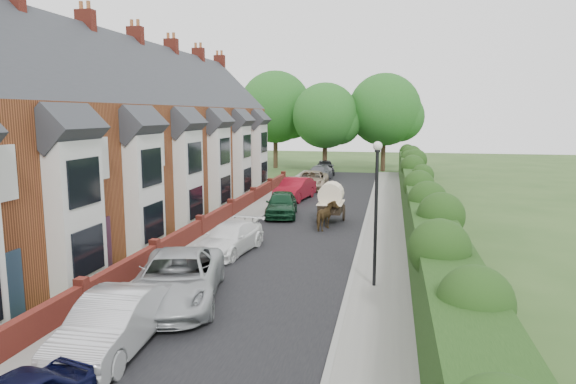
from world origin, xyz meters
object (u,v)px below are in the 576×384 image
(car_black, at_px, (325,167))
(horse_cart, at_px, (331,200))
(horse, at_px, (327,216))
(car_silver_a, at_px, (113,324))
(car_silver_b, at_px, (177,278))
(car_beige, at_px, (312,180))
(car_red, at_px, (295,189))
(car_grey, at_px, (319,173))
(car_white, at_px, (230,238))
(car_green, at_px, (282,204))
(lamppost, at_px, (376,196))

(car_black, xyz_separation_m, horse_cart, (3.29, -23.13, 0.58))
(horse, height_order, horse_cart, horse_cart)
(car_silver_a, height_order, horse, car_silver_a)
(car_silver_b, relative_size, car_beige, 1.10)
(car_silver_b, bearing_deg, horse, 59.20)
(car_red, bearing_deg, car_silver_b, -80.91)
(car_grey, bearing_deg, car_black, 99.01)
(car_silver_b, height_order, horse_cart, horse_cart)
(car_white, relative_size, car_grey, 0.98)
(horse, bearing_deg, car_black, -69.66)
(car_green, distance_m, car_grey, 17.07)
(car_red, xyz_separation_m, car_grey, (0.14, 11.20, -0.13))
(car_white, distance_m, car_black, 30.35)
(car_red, xyz_separation_m, horse, (3.39, -9.01, -0.05))
(car_grey, bearing_deg, car_white, -82.23)
(car_grey, height_order, horse, horse)
(car_silver_a, xyz_separation_m, car_silver_b, (0.17, 3.63, 0.04))
(car_silver_a, relative_size, horse_cart, 1.45)
(car_white, bearing_deg, car_silver_b, -80.02)
(car_silver_b, height_order, car_red, car_silver_b)
(car_green, distance_m, car_black, 21.90)
(car_grey, relative_size, car_black, 1.06)
(car_beige, distance_m, horse_cart, 13.08)
(car_red, height_order, horse, car_red)
(car_green, height_order, car_grey, car_green)
(lamppost, bearing_deg, car_black, 100.17)
(horse_cart, bearing_deg, lamppost, -75.43)
(car_green, xyz_separation_m, car_red, (-0.28, 5.87, 0.04))
(car_red, bearing_deg, lamppost, -61.63)
(car_silver_a, xyz_separation_m, horse, (3.62, 15.02, -0.02))
(car_white, height_order, horse, horse)
(car_red, bearing_deg, car_white, -81.67)
(horse_cart, bearing_deg, horse, -90.00)
(lamppost, xyz_separation_m, car_silver_a, (-6.40, -6.23, -2.54))
(car_red, bearing_deg, car_black, 98.89)
(car_silver_a, xyz_separation_m, car_green, (0.51, 18.16, -0.01))
(car_silver_b, bearing_deg, car_silver_a, -106.71)
(lamppost, bearing_deg, car_white, 151.45)
(car_silver_b, distance_m, horse, 11.90)
(car_white, height_order, car_grey, car_grey)
(lamppost, relative_size, car_white, 1.15)
(car_grey, bearing_deg, car_silver_b, -81.76)
(car_silver_b, bearing_deg, horse_cart, 61.51)
(horse, bearing_deg, car_red, -56.54)
(car_white, xyz_separation_m, car_grey, (0.37, 25.52, 0.01))
(car_white, distance_m, car_grey, 25.52)
(lamppost, distance_m, car_green, 13.54)
(horse_cart, bearing_deg, car_black, 98.09)
(car_silver_b, relative_size, car_red, 1.20)
(car_red, relative_size, horse, 2.73)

